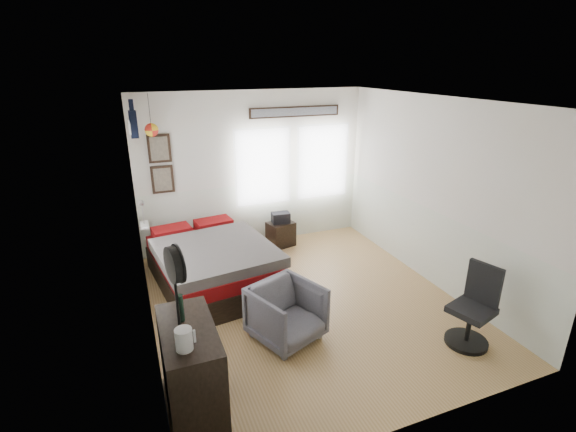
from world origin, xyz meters
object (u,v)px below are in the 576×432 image
(dresser, at_px, (191,369))
(task_chair, at_px, (473,312))
(armchair, at_px, (286,313))
(bed, at_px, (212,264))
(nightstand, at_px, (281,234))

(dresser, xyz_separation_m, task_chair, (3.20, -0.18, -0.05))
(armchair, bearing_deg, bed, 87.23)
(armchair, xyz_separation_m, task_chair, (1.99, -0.86, 0.06))
(dresser, bearing_deg, armchair, 29.38)
(dresser, height_order, task_chair, task_chair)
(bed, distance_m, dresser, 2.40)
(task_chair, bearing_deg, bed, 118.63)
(dresser, distance_m, task_chair, 3.20)
(armchair, bearing_deg, nightstand, 49.36)
(dresser, height_order, nightstand, dresser)
(bed, height_order, dresser, dresser)
(bed, xyz_separation_m, task_chair, (2.53, -2.48, 0.07))
(nightstand, bearing_deg, armchair, -122.48)
(nightstand, relative_size, task_chair, 0.45)
(bed, distance_m, nightstand, 1.72)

